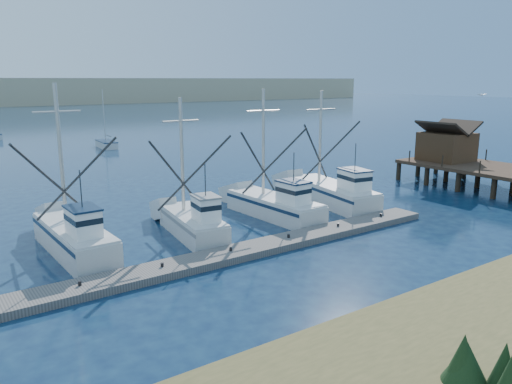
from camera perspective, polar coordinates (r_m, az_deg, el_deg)
ground at (r=26.85m, az=15.09°, el=-8.22°), size 500.00×500.00×0.00m
floating_dock at (r=27.11m, az=-2.90°, el=-7.13°), size 29.51×2.34×0.39m
timber_pier at (r=48.15m, az=24.33°, el=3.44°), size 7.00×20.00×8.00m
trawler_fleet at (r=31.22m, az=-7.92°, el=-3.11°), size 29.97×9.24×9.24m
sailboat_near at (r=73.61m, az=-16.72°, el=5.24°), size 2.24×5.41×8.10m
flying_gull at (r=42.79m, az=24.39°, el=10.08°), size 1.04×0.19×0.19m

